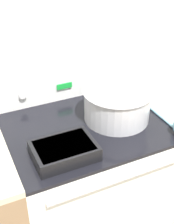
% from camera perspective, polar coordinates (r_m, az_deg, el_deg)
% --- Properties ---
extents(kitchen_wall, '(8.00, 0.05, 2.50)m').
position_cam_1_polar(kitchen_wall, '(1.76, -5.53, 11.83)').
color(kitchen_wall, silver).
rests_on(kitchen_wall, ground_plane).
extents(stove_range, '(0.81, 0.69, 0.96)m').
position_cam_1_polar(stove_range, '(1.91, -0.34, -14.14)').
color(stove_range, white).
rests_on(stove_range, ground_plane).
extents(control_panel, '(0.81, 0.07, 0.16)m').
position_cam_1_polar(control_panel, '(1.80, -4.51, 4.95)').
color(control_panel, white).
rests_on(control_panel, stove_range).
extents(mixing_bowl, '(0.36, 0.36, 0.17)m').
position_cam_1_polar(mixing_bowl, '(1.60, 5.53, 1.71)').
color(mixing_bowl, silver).
rests_on(mixing_bowl, stove_range).
extents(casserole_dish, '(0.28, 0.20, 0.07)m').
position_cam_1_polar(casserole_dish, '(1.38, -4.18, -6.95)').
color(casserole_dish, black).
rests_on(casserole_dish, stove_range).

